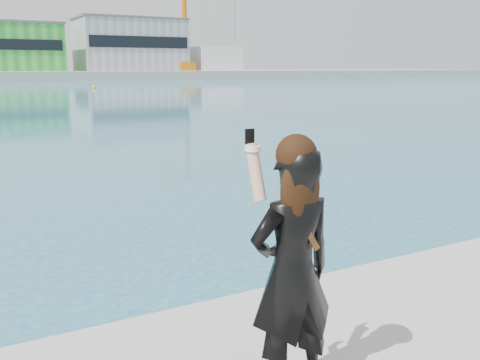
# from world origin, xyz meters

# --- Properties ---
(warehouse_grey_right) EXTENTS (25.50, 15.35, 12.50)m
(warehouse_grey_right) POSITION_xyz_m (40.00, 127.98, 8.26)
(warehouse_grey_right) COLOR gray
(warehouse_grey_right) RESTS_ON far_quay
(ancillary_shed) EXTENTS (12.00, 10.00, 6.00)m
(ancillary_shed) POSITION_xyz_m (62.00, 126.00, 5.00)
(ancillary_shed) COLOR silver
(ancillary_shed) RESTS_ON far_quay
(dock_crane) EXTENTS (23.00, 4.00, 24.00)m
(dock_crane) POSITION_xyz_m (53.20, 122.00, 15.07)
(dock_crane) COLOR orange
(dock_crane) RESTS_ON far_quay
(flagpole_right) EXTENTS (1.28, 0.16, 8.00)m
(flagpole_right) POSITION_xyz_m (22.09, 121.00, 6.54)
(flagpole_right) COLOR silver
(flagpole_right) RESTS_ON far_quay
(buoy_near) EXTENTS (0.50, 0.50, 0.50)m
(buoy_near) POSITION_xyz_m (16.86, 72.39, 0.00)
(buoy_near) COLOR yellow
(buoy_near) RESTS_ON ground
(woman) EXTENTS (0.62, 0.42, 1.79)m
(woman) POSITION_xyz_m (-0.00, -0.57, 1.70)
(woman) COLOR black
(woman) RESTS_ON near_quay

